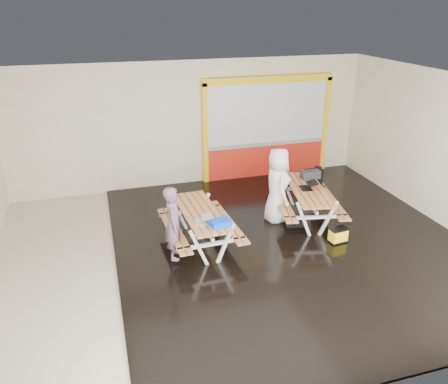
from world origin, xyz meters
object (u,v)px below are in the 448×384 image
object	(u,v)px
laptop_left	(203,220)
backpack	(317,176)
picnic_table_right	(307,196)
picnic_table_left	(200,220)
person_right	(277,186)
blue_pouch	(220,223)
toolbox	(310,174)
laptop_right	(308,186)
fluke_bag	(338,235)
dark_case	(296,221)
person_left	(174,223)

from	to	relation	value
laptop_left	backpack	size ratio (longest dim) A/B	0.77
picnic_table_right	backpack	xyz separation A→B (m)	(0.67, 0.81, 0.13)
picnic_table_left	person_right	distance (m)	2.17
blue_pouch	toolbox	size ratio (longest dim) A/B	0.85
picnic_table_right	laptop_right	xyz separation A→B (m)	(-0.00, -0.01, 0.25)
blue_pouch	person_right	bearing A→B (deg)	38.29
picnic_table_left	fluke_bag	world-z (taller)	picnic_table_left
dark_case	backpack	bearing A→B (deg)	44.45
picnic_table_left	person_right	xyz separation A→B (m)	(2.04, 0.69, 0.25)
toolbox	dark_case	bearing A→B (deg)	-132.24
picnic_table_right	person_left	world-z (taller)	person_left
person_right	laptop_left	xyz separation A→B (m)	(-2.10, -1.18, -0.00)
blue_pouch	toolbox	bearing A→B (deg)	31.99
laptop_left	picnic_table_left	bearing A→B (deg)	82.92
picnic_table_right	person_right	xyz separation A→B (m)	(-0.68, 0.22, 0.24)
laptop_left	dark_case	distance (m)	2.65
dark_case	toolbox	bearing A→B (deg)	47.76
person_right	fluke_bag	xyz separation A→B (m)	(0.86, -1.44, -0.69)
dark_case	picnic_table_right	bearing A→B (deg)	29.82
backpack	dark_case	world-z (taller)	backpack
laptop_right	fluke_bag	bearing A→B (deg)	-81.55
person_left	laptop_left	size ratio (longest dim) A/B	3.94
blue_pouch	backpack	distance (m)	3.75
picnic_table_left	backpack	distance (m)	3.63
picnic_table_left	dark_case	world-z (taller)	picnic_table_left
person_left	blue_pouch	size ratio (longest dim) A/B	3.86
picnic_table_right	fluke_bag	size ratio (longest dim) A/B	5.76
picnic_table_right	person_left	size ratio (longest dim) A/B	1.55
picnic_table_left	person_left	xyz separation A→B (m)	(-0.65, -0.44, 0.23)
picnic_table_right	blue_pouch	size ratio (longest dim) A/B	6.00
person_left	fluke_bag	distance (m)	3.62
picnic_table_left	laptop_right	xyz separation A→B (m)	(2.72, 0.46, 0.26)
picnic_table_left	picnic_table_right	world-z (taller)	picnic_table_right
backpack	dark_case	distance (m)	1.58
toolbox	backpack	bearing A→B (deg)	35.96
picnic_table_right	toolbox	bearing A→B (deg)	58.81
person_right	laptop_right	xyz separation A→B (m)	(0.68, -0.23, 0.01)
person_left	backpack	size ratio (longest dim) A/B	3.04
person_left	person_right	bearing A→B (deg)	-52.98
fluke_bag	picnic_table_right	bearing A→B (deg)	98.38
laptop_left	fluke_bag	xyz separation A→B (m)	(2.96, -0.27, -0.68)
person_left	laptop_right	xyz separation A→B (m)	(3.37, 0.90, 0.03)
toolbox	fluke_bag	distance (m)	1.94
toolbox	picnic_table_left	bearing A→B (deg)	-161.34
blue_pouch	fluke_bag	size ratio (longest dim) A/B	0.96
picnic_table_left	person_left	distance (m)	0.82
picnic_table_left	fluke_bag	bearing A→B (deg)	-14.52
backpack	fluke_bag	distance (m)	2.16
laptop_right	blue_pouch	bearing A→B (deg)	-154.35
person_right	laptop_left	size ratio (longest dim) A/B	4.75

